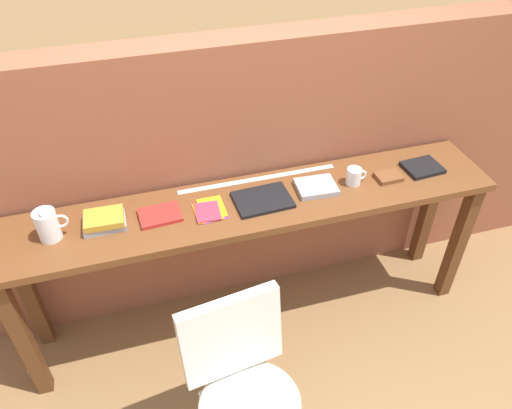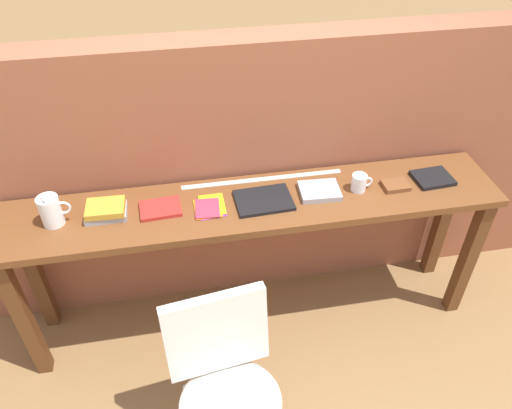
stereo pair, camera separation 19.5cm
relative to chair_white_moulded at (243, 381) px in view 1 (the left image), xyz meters
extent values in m
plane|color=olive|center=(0.25, 0.43, -0.53)|extent=(40.00, 40.00, 0.00)
cube|color=#935138|center=(0.25, 1.07, 0.27)|extent=(6.00, 0.20, 1.58)
cube|color=brown|center=(0.25, 0.73, 0.33)|extent=(2.50, 0.44, 0.04)
cube|color=#5B341A|center=(-0.94, 0.57, -0.11)|extent=(0.07, 0.07, 0.84)
cube|color=#5B341A|center=(1.44, 0.57, -0.11)|extent=(0.07, 0.07, 0.84)
cube|color=#5B341A|center=(-0.94, 0.89, -0.11)|extent=(0.07, 0.07, 0.84)
cube|color=#5B341A|center=(1.44, 0.89, -0.11)|extent=(0.07, 0.07, 0.84)
ellipsoid|color=silver|center=(0.01, -0.07, -0.08)|extent=(0.49, 0.48, 0.08)
cube|color=silver|center=(-0.02, 0.12, 0.16)|extent=(0.45, 0.16, 0.40)
cylinder|color=#B2B2B7|center=(0.15, 0.11, -0.32)|extent=(0.02, 0.02, 0.41)
cylinder|color=white|center=(-0.70, 0.73, 0.43)|extent=(0.10, 0.10, 0.15)
cone|color=white|center=(-0.70, 0.70, 0.52)|extent=(0.04, 0.03, 0.04)
torus|color=white|center=(-0.64, 0.73, 0.44)|extent=(0.07, 0.01, 0.07)
cube|color=#9E9EA3|center=(-0.46, 0.75, 0.37)|extent=(0.19, 0.14, 0.03)
cube|color=gold|center=(-0.46, 0.74, 0.40)|extent=(0.18, 0.15, 0.03)
cube|color=red|center=(-0.21, 0.74, 0.36)|extent=(0.20, 0.16, 0.02)
cube|color=purple|center=(0.04, 0.70, 0.35)|extent=(0.14, 0.16, 0.00)
cube|color=orange|center=(0.02, 0.71, 0.36)|extent=(0.13, 0.15, 0.00)
cube|color=yellow|center=(0.04, 0.73, 0.36)|extent=(0.12, 0.16, 0.00)
cube|color=#E5334C|center=(0.02, 0.70, 0.36)|extent=(0.12, 0.15, 0.00)
cube|color=black|center=(0.30, 0.71, 0.36)|extent=(0.29, 0.22, 0.02)
cube|color=#9E9EA3|center=(0.59, 0.73, 0.37)|extent=(0.21, 0.17, 0.03)
cylinder|color=white|center=(0.79, 0.72, 0.40)|extent=(0.08, 0.08, 0.09)
torus|color=white|center=(0.83, 0.72, 0.40)|extent=(0.06, 0.01, 0.06)
cube|color=brown|center=(0.98, 0.71, 0.37)|extent=(0.13, 0.10, 0.02)
cube|color=black|center=(1.20, 0.74, 0.36)|extent=(0.20, 0.17, 0.02)
cube|color=silver|center=(0.33, 0.90, 0.35)|extent=(0.85, 0.03, 0.00)
camera|label=1|loc=(-0.27, -1.11, 1.91)|focal=35.00mm
camera|label=2|loc=(-0.08, -1.15, 1.91)|focal=35.00mm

